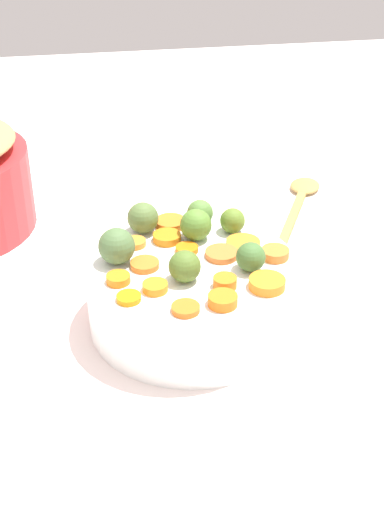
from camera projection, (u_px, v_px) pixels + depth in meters
name	position (u px, v px, depth m)	size (l,w,h in m)	color
tabletop	(226.00, 337.00, 0.81)	(2.40, 2.40, 0.02)	white
serving_bowl_carrots	(192.00, 293.00, 0.80)	(0.24, 0.24, 0.08)	white
carrot_slice_0	(167.00, 237.00, 0.82)	(0.03, 0.03, 0.01)	orange
carrot_slice_1	(275.00, 253.00, 0.79)	(0.03, 0.03, 0.01)	orange
carrot_slice_2	(223.00, 254.00, 0.79)	(0.04, 0.04, 0.01)	orange
carrot_slice_3	(119.00, 280.00, 0.74)	(0.03, 0.03, 0.01)	orange
carrot_slice_4	(170.00, 223.00, 0.85)	(0.04, 0.04, 0.01)	orange
carrot_slice_5	(187.00, 249.00, 0.80)	(0.03, 0.03, 0.01)	orange
carrot_slice_6	(223.00, 300.00, 0.71)	(0.03, 0.03, 0.01)	orange
carrot_slice_7	(155.00, 287.00, 0.73)	(0.03, 0.03, 0.01)	orange
carrot_slice_8	(186.00, 309.00, 0.70)	(0.03, 0.03, 0.01)	orange
carrot_slice_9	(267.00, 283.00, 0.74)	(0.04, 0.04, 0.01)	orange
carrot_slice_10	(225.00, 282.00, 0.74)	(0.03, 0.03, 0.01)	orange
carrot_slice_11	(243.00, 244.00, 0.81)	(0.04, 0.04, 0.01)	orange
carrot_slice_12	(129.00, 298.00, 0.72)	(0.03, 0.03, 0.01)	orange
carrot_slice_13	(135.00, 243.00, 0.81)	(0.03, 0.03, 0.01)	orange
carrot_slice_14	(145.00, 264.00, 0.77)	(0.03, 0.03, 0.01)	orange
brussels_sprout_0	(232.00, 221.00, 0.84)	(0.03, 0.03, 0.03)	olive
brussels_sprout_1	(117.00, 246.00, 0.77)	(0.04, 0.04, 0.04)	#4F703F
brussels_sprout_2	(185.00, 266.00, 0.74)	(0.03, 0.03, 0.03)	#52702A
brussels_sprout_3	(196.00, 225.00, 0.82)	(0.04, 0.04, 0.04)	#568430
brussels_sprout_4	(143.00, 218.00, 0.83)	(0.04, 0.04, 0.04)	#57733A
brussels_sprout_5	(200.00, 213.00, 0.85)	(0.03, 0.03, 0.03)	#57833A
brussels_sprout_6	(251.00, 257.00, 0.76)	(0.03, 0.03, 0.03)	#446E33
wooden_spoon	(299.00, 200.00, 1.08)	(0.25, 0.15, 0.01)	#AC8C48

